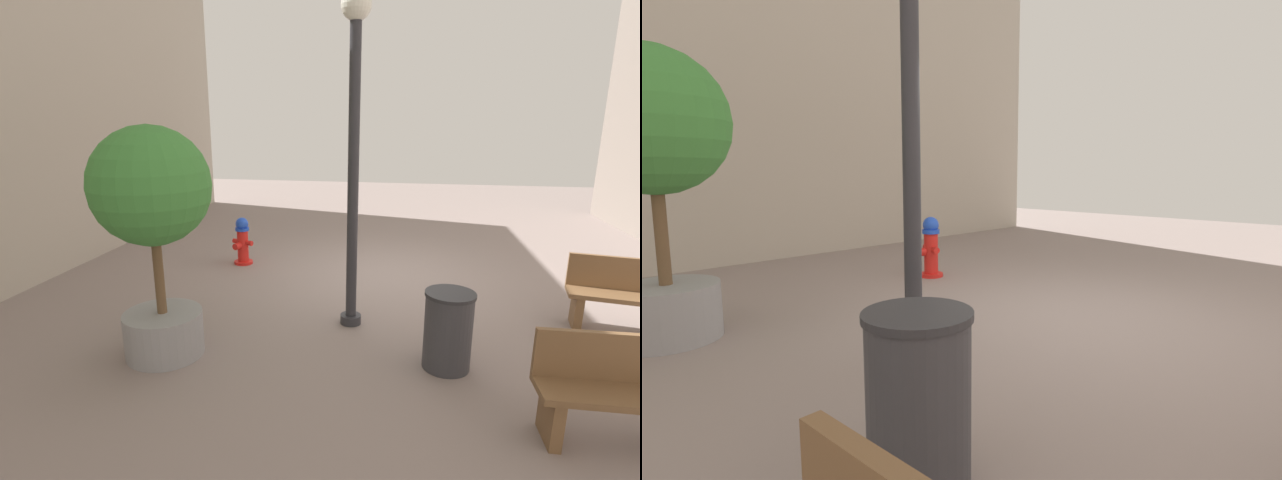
{
  "view_description": "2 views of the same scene",
  "coord_description": "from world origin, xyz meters",
  "views": [
    {
      "loc": [
        -0.22,
        7.92,
        2.73
      ],
      "look_at": [
        0.99,
        0.71,
        0.78
      ],
      "focal_mm": 26.52,
      "sensor_mm": 36.0,
      "label": 1
    },
    {
      "loc": [
        -2.5,
        4.48,
        1.55
      ],
      "look_at": [
        0.98,
        0.82,
        0.82
      ],
      "focal_mm": 26.89,
      "sensor_mm": 36.0,
      "label": 2
    }
  ],
  "objects": [
    {
      "name": "trash_bin",
      "position": [
        -0.82,
        3.02,
        0.45
      ],
      "size": [
        0.54,
        0.54,
        0.89
      ],
      "color": "#38383D",
      "rests_on": "ground_plane"
    },
    {
      "name": "planter_tree",
      "position": [
        2.41,
        3.24,
        1.71
      ],
      "size": [
        1.3,
        1.3,
        2.64
      ],
      "color": "gray",
      "rests_on": "ground_plane"
    },
    {
      "name": "ground_plane",
      "position": [
        0.0,
        0.0,
        0.0
      ],
      "size": [
        23.4,
        23.4,
        0.0
      ],
      "primitive_type": "plane",
      "color": "gray"
    },
    {
      "name": "fire_hydrant",
      "position": [
        2.62,
        -0.25,
        0.44
      ],
      "size": [
        0.43,
        0.41,
        0.89
      ],
      "color": "red",
      "rests_on": "ground_plane"
    },
    {
      "name": "street_lamp",
      "position": [
        0.34,
        2.05,
        2.54
      ],
      "size": [
        0.36,
        0.36,
        4.12
      ],
      "color": "#2D2D33",
      "rests_on": "ground_plane"
    }
  ]
}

